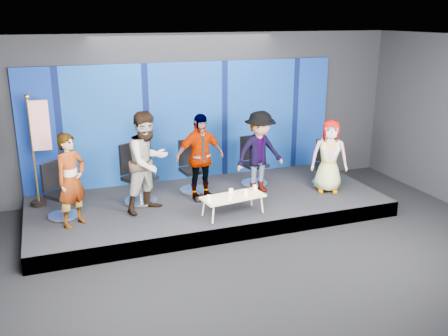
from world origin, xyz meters
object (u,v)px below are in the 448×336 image
(panelist_b, at_px, (148,162))
(panelist_c, at_px, (200,157))
(chair_a, at_px, (60,200))
(panelist_a, at_px, (71,180))
(chair_b, at_px, (138,183))
(panelist_d, at_px, (260,152))
(chair_e, at_px, (324,170))
(panelist_e, at_px, (329,156))
(chair_c, at_px, (193,175))
(mug_e, at_px, (255,188))
(chair_d, at_px, (253,169))
(mug_a, at_px, (209,198))
(mug_d, at_px, (246,193))
(mug_b, at_px, (230,197))
(coffee_table, at_px, (233,197))
(mug_c, at_px, (231,191))
(flag_stand, at_px, (39,148))

(panelist_b, bearing_deg, panelist_c, -16.72)
(panelist_b, relative_size, panelist_c, 1.09)
(chair_a, height_order, panelist_a, panelist_a)
(chair_b, distance_m, panelist_d, 2.54)
(chair_e, height_order, panelist_e, panelist_e)
(panelist_a, xyz_separation_m, chair_e, (5.32, 0.46, -0.52))
(chair_b, distance_m, chair_c, 1.23)
(mug_e, bearing_deg, chair_b, 151.93)
(chair_a, bearing_deg, panelist_b, -46.94)
(panelist_c, relative_size, chair_d, 1.65)
(mug_a, bearing_deg, panelist_d, 35.52)
(mug_d, bearing_deg, mug_b, -165.20)
(chair_b, xyz_separation_m, panelist_b, (0.12, -0.50, 0.57))
(panelist_d, bearing_deg, panelist_b, 175.45)
(mug_d, bearing_deg, panelist_e, 14.93)
(coffee_table, distance_m, mug_b, 0.20)
(coffee_table, bearing_deg, panelist_b, 152.26)
(panelist_a, height_order, mug_c, panelist_a)
(panelist_b, distance_m, panelist_d, 2.38)
(chair_d, height_order, panelist_e, panelist_e)
(chair_b, distance_m, panelist_b, 0.76)
(chair_c, bearing_deg, mug_b, -89.15)
(chair_e, xyz_separation_m, coffee_table, (-2.52, -0.97, 0.02))
(chair_d, bearing_deg, coffee_table, -135.36)
(panelist_a, bearing_deg, mug_a, -52.83)
(chair_e, distance_m, flag_stand, 5.91)
(chair_a, bearing_deg, mug_e, -51.85)
(coffee_table, bearing_deg, chair_c, 102.34)
(panelist_b, xyz_separation_m, panelist_e, (3.74, -0.23, -0.19))
(panelist_a, relative_size, mug_d, 15.90)
(chair_e, xyz_separation_m, mug_d, (-2.29, -1.02, 0.10))
(chair_e, bearing_deg, mug_e, -132.88)
(chair_a, distance_m, panelist_a, 0.70)
(panelist_b, relative_size, mug_e, 19.19)
(chair_d, xyz_separation_m, mug_a, (-1.53, -1.53, 0.06))
(mug_c, bearing_deg, panelist_a, 172.09)
(chair_a, xyz_separation_m, mug_b, (2.89, -1.12, 0.07))
(mug_b, relative_size, mug_e, 1.00)
(chair_a, bearing_deg, flag_stand, 72.08)
(panelist_e, height_order, mug_c, panelist_e)
(panelist_d, xyz_separation_m, panelist_e, (1.37, -0.46, -0.09))
(chair_a, distance_m, panelist_b, 1.72)
(mug_a, xyz_separation_m, mug_e, (1.00, 0.22, 0.00))
(mug_c, bearing_deg, flag_stand, 154.23)
(panelist_d, relative_size, mug_a, 17.69)
(chair_d, distance_m, chair_e, 1.57)
(chair_d, relative_size, mug_b, 10.69)
(chair_a, bearing_deg, chair_e, -38.71)
(mug_d, distance_m, flag_stand, 4.00)
(chair_d, distance_m, flag_stand, 4.40)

